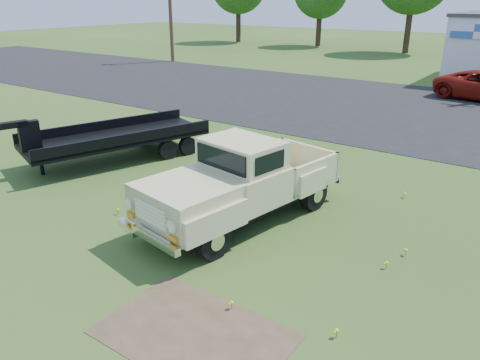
% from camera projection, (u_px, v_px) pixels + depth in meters
% --- Properties ---
extents(ground, '(140.00, 140.00, 0.00)m').
position_uv_depth(ground, '(229.00, 236.00, 10.59)').
color(ground, '#2C4F19').
rests_on(ground, ground).
extents(asphalt_lot, '(90.00, 14.00, 0.02)m').
position_uv_depth(asphalt_lot, '(417.00, 112.00, 22.02)').
color(asphalt_lot, black).
rests_on(asphalt_lot, ground).
extents(dirt_patch_a, '(3.00, 2.00, 0.01)m').
position_uv_depth(dirt_patch_a, '(194.00, 334.00, 7.50)').
color(dirt_patch_a, '#4A3927').
rests_on(dirt_patch_a, ground).
extents(dirt_patch_b, '(2.20, 1.60, 0.01)m').
position_uv_depth(dirt_patch_b, '(244.00, 173.00, 14.33)').
color(dirt_patch_b, '#4A3927').
rests_on(dirt_patch_b, ground).
extents(utility_pole_west, '(1.60, 0.30, 9.00)m').
position_uv_depth(utility_pole_west, '(170.00, 3.00, 37.44)').
color(utility_pole_west, '#4E3824').
rests_on(utility_pole_west, ground).
extents(vintage_pickup_truck, '(3.11, 5.84, 2.01)m').
position_uv_depth(vintage_pickup_truck, '(242.00, 181.00, 11.01)').
color(vintage_pickup_truck, beige).
rests_on(vintage_pickup_truck, ground).
extents(flatbed_trailer, '(4.09, 6.74, 1.74)m').
position_uv_depth(flatbed_trailer, '(116.00, 134.00, 15.25)').
color(flatbed_trailer, black).
rests_on(flatbed_trailer, ground).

